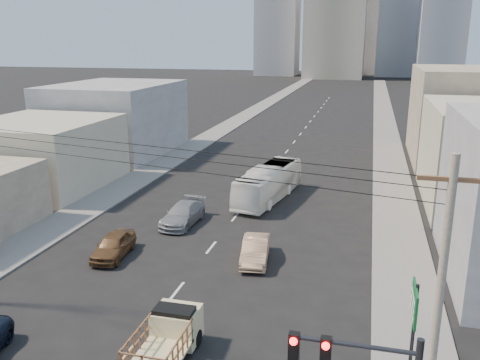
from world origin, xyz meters
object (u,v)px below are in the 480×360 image
at_px(sedan_grey, 183,214).
at_px(green_sign, 413,318).
at_px(sedan_tan, 255,250).
at_px(flatbed_pickup, 167,336).
at_px(sedan_brown, 114,245).
at_px(city_bus, 269,183).
at_px(utility_pole, 437,320).

xyz_separation_m(sedan_grey, green_sign, (14.45, -16.19, 3.01)).
relative_size(sedan_tan, sedan_grey, 0.85).
relative_size(flatbed_pickup, green_sign, 0.88).
bearing_deg(sedan_brown, green_sign, -36.15).
relative_size(city_bus, sedan_tan, 2.38).
height_order(city_bus, green_sign, green_sign).
relative_size(city_bus, sedan_grey, 2.02).
distance_m(city_bus, sedan_brown, 15.42).
relative_size(flatbed_pickup, sedan_brown, 1.05).
distance_m(city_bus, sedan_tan, 12.41).
xyz_separation_m(city_bus, sedan_brown, (-6.92, -13.76, -0.71)).
bearing_deg(utility_pole, sedan_tan, 121.22).
bearing_deg(sedan_brown, sedan_tan, 4.14).
height_order(sedan_grey, utility_pole, utility_pole).
relative_size(city_bus, utility_pole, 1.02).
bearing_deg(utility_pole, city_bus, 110.93).
xyz_separation_m(sedan_brown, sedan_grey, (2.08, 6.46, 0.02)).
height_order(city_bus, sedan_grey, city_bus).
height_order(flatbed_pickup, sedan_brown, flatbed_pickup).
xyz_separation_m(sedan_brown, green_sign, (16.53, -9.73, 3.02)).
bearing_deg(green_sign, sedan_grey, 131.75).
bearing_deg(green_sign, city_bus, 112.24).
bearing_deg(sedan_grey, flatbed_pickup, -69.14).
height_order(flatbed_pickup, sedan_tan, flatbed_pickup).
xyz_separation_m(sedan_brown, utility_pole, (16.86, -12.23, 4.47)).
height_order(city_bus, sedan_brown, city_bus).
distance_m(sedan_grey, utility_pole, 24.24).
xyz_separation_m(sedan_grey, utility_pole, (14.78, -18.69, 4.45)).
bearing_deg(flatbed_pickup, sedan_tan, 82.47).
height_order(city_bus, sedan_tan, city_bus).
distance_m(flatbed_pickup, sedan_tan, 10.52).
bearing_deg(sedan_tan, flatbed_pickup, -105.17).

